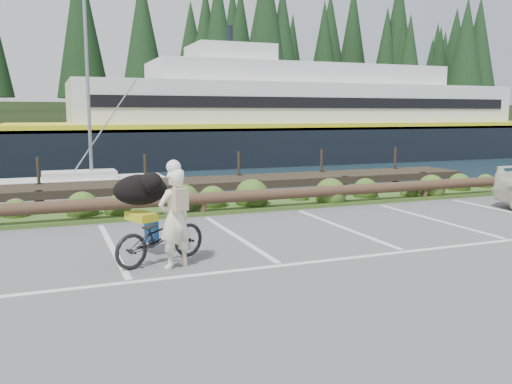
# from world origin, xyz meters

# --- Properties ---
(ground) EXTENTS (72.00, 72.00, 0.00)m
(ground) POSITION_xyz_m (0.00, 0.00, 0.00)
(ground) COLOR #525254
(harbor_backdrop) EXTENTS (170.00, 160.00, 30.00)m
(harbor_backdrop) POSITION_xyz_m (0.39, 78.52, -0.00)
(harbor_backdrop) COLOR #172C37
(harbor_backdrop) RESTS_ON ground
(vegetation_strip) EXTENTS (34.00, 1.60, 0.10)m
(vegetation_strip) POSITION_xyz_m (0.00, 5.30, 0.05)
(vegetation_strip) COLOR #3D5B21
(vegetation_strip) RESTS_ON ground
(log_rail) EXTENTS (32.00, 0.30, 0.60)m
(log_rail) POSITION_xyz_m (0.00, 4.60, 0.00)
(log_rail) COLOR #443021
(log_rail) RESTS_ON ground
(bicycle) EXTENTS (1.94, 1.33, 0.96)m
(bicycle) POSITION_xyz_m (-1.92, 0.57, 0.48)
(bicycle) COLOR black
(bicycle) RESTS_ON ground
(cyclist) EXTENTS (0.74, 0.63, 1.71)m
(cyclist) POSITION_xyz_m (-1.74, 0.18, 0.85)
(cyclist) COLOR white
(cyclist) RESTS_ON ground
(dog) EXTENTS (0.83, 1.09, 0.56)m
(dog) POSITION_xyz_m (-2.15, 1.11, 1.25)
(dog) COLOR black
(dog) RESTS_ON bicycle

